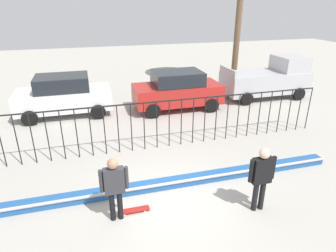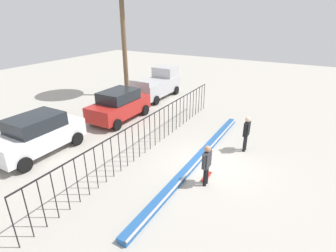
# 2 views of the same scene
# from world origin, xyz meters

# --- Properties ---
(ground_plane) EXTENTS (60.00, 60.00, 0.00)m
(ground_plane) POSITION_xyz_m (0.00, 0.00, 0.00)
(ground_plane) COLOR #ADA89E
(bowl_coping_ledge) EXTENTS (11.00, 0.40, 0.27)m
(bowl_coping_ledge) POSITION_xyz_m (0.00, 0.63, 0.12)
(bowl_coping_ledge) COLOR #235699
(bowl_coping_ledge) RESTS_ON ground
(perimeter_fence) EXTENTS (14.04, 0.04, 1.81)m
(perimeter_fence) POSITION_xyz_m (0.00, 3.19, 1.11)
(perimeter_fence) COLOR black
(perimeter_fence) RESTS_ON ground
(skateboarder) EXTENTS (0.70, 0.26, 1.72)m
(skateboarder) POSITION_xyz_m (-1.44, -0.35, 1.03)
(skateboarder) COLOR black
(skateboarder) RESTS_ON ground
(skateboard) EXTENTS (0.80, 0.20, 0.07)m
(skateboard) POSITION_xyz_m (-0.98, -0.22, 0.06)
(skateboard) COLOR #A51E19
(skateboard) RESTS_ON ground
(camera_operator) EXTENTS (0.72, 0.27, 1.79)m
(camera_operator) POSITION_xyz_m (2.15, -0.97, 1.08)
(camera_operator) COLOR black
(camera_operator) RESTS_ON ground
(parked_car_white) EXTENTS (4.30, 2.12, 1.90)m
(parked_car_white) POSITION_xyz_m (-2.92, 7.69, 0.97)
(parked_car_white) COLOR silver
(parked_car_white) RESTS_ON ground
(parked_car_red) EXTENTS (4.30, 2.12, 1.90)m
(parked_car_red) POSITION_xyz_m (2.47, 7.10, 0.97)
(parked_car_red) COLOR #B2231E
(parked_car_red) RESTS_ON ground
(pickup_truck) EXTENTS (4.70, 2.12, 2.24)m
(pickup_truck) POSITION_xyz_m (7.93, 7.58, 1.04)
(pickup_truck) COLOR #B7B7BC
(pickup_truck) RESTS_ON ground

